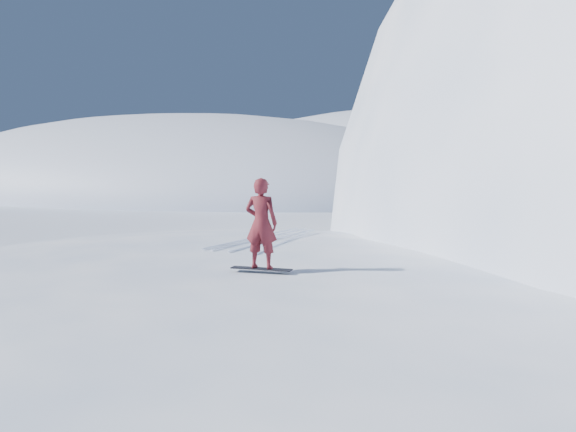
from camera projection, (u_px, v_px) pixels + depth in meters
name	position (u px, v px, depth m)	size (l,w,h in m)	color
ground	(207.00, 356.00, 13.77)	(400.00, 400.00, 0.00)	white
near_ridge	(308.00, 334.00, 15.62)	(36.00, 28.00, 4.80)	white
far_ridge_a	(158.00, 193.00, 102.98)	(120.00, 70.00, 28.00)	white
far_ridge_c	(419.00, 189.00, 126.09)	(140.00, 90.00, 36.00)	white
wind_bumps	(245.00, 332.00, 15.81)	(16.00, 14.40, 1.00)	white
snowboard	(261.00, 269.00, 12.26)	(1.38, 0.26, 0.02)	black
snowboarder	(261.00, 223.00, 12.17)	(0.72, 0.47, 1.97)	maroon
vapor_plume	(126.00, 204.00, 73.03)	(10.18, 8.15, 7.13)	white
board_tracks	(272.00, 238.00, 17.66)	(2.76, 5.94, 0.04)	silver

